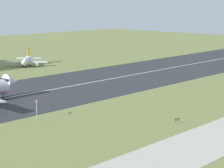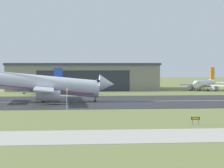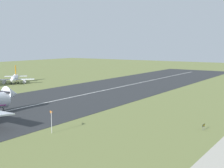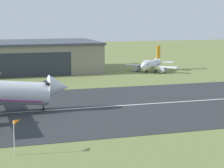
# 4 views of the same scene
# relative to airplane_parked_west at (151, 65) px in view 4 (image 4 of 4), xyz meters

# --- Properties ---
(runway_strip) EXTENTS (360.02, 53.27, 0.06)m
(runway_strip) POSITION_rel_airplane_parked_west_xyz_m (-33.36, -57.31, -2.78)
(runway_strip) COLOR #2B2D30
(runway_strip) RESTS_ON ground_plane
(runway_centreline) EXTENTS (324.02, 0.70, 0.01)m
(runway_centreline) POSITION_rel_airplane_parked_west_xyz_m (-33.36, -57.31, -2.74)
(runway_centreline) COLOR silver
(runway_centreline) RESTS_ON runway_strip
(hangar_building) EXTENTS (65.20, 34.57, 11.74)m
(hangar_building) POSITION_rel_airplane_parked_west_xyz_m (-51.21, 16.15, 3.07)
(hangar_building) COLOR gray
(hangar_building) RESTS_ON ground_plane
(airplane_parked_west) EXTENTS (19.97, 19.95, 9.85)m
(airplane_parked_west) POSITION_rel_airplane_parked_west_xyz_m (0.00, 0.00, 0.00)
(airplane_parked_west) COLOR silver
(airplane_parked_west) RESTS_ON ground_plane
(windsock_pole) EXTENTS (1.67, 2.01, 5.65)m
(windsock_pole) POSITION_rel_airplane_parked_west_xyz_m (-59.19, -87.54, 2.20)
(windsock_pole) COLOR #B7B7BC
(windsock_pole) RESTS_ON ground_plane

